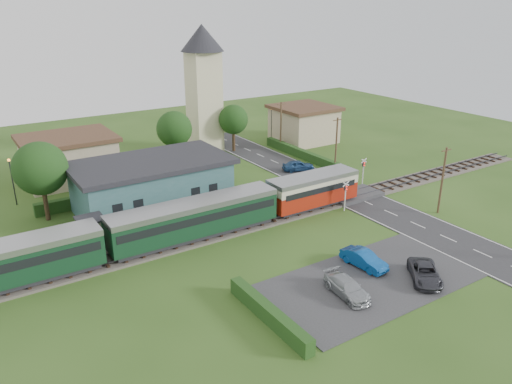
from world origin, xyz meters
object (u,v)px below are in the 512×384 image
car_park_dark (425,273)px  crossing_signal_far (363,168)px  house_west (69,158)px  house_east (304,123)px  train (162,226)px  car_park_silver (347,287)px  pedestrian_far (103,237)px  church_tower (203,79)px  station_building (152,184)px  equipment_hut (91,231)px  pedestrian_near (232,205)px  car_park_blue (364,259)px  crossing_signal_near (346,192)px  car_on_road (298,165)px

car_park_dark → crossing_signal_far: bearing=97.1°
house_west → house_east: size_ratio=1.23×
train → house_west: bearing=95.6°
train → car_park_silver: 16.80m
train → pedestrian_far: 5.29m
church_tower → crossing_signal_far: bearing=-70.0°
station_building → car_park_silver: station_building is taller
car_park_silver → car_park_dark: (6.52, -1.73, -0.01)m
equipment_hut → house_west: 20.05m
car_park_dark → pedestrian_near: 20.02m
car_park_blue → car_park_silver: car_park_blue is taller
station_building → pedestrian_near: (5.89, -6.20, -1.47)m
train → crossing_signal_near: (19.13, -2.41, -0.04)m
house_east → pedestrian_far: size_ratio=5.64×
crossing_signal_near → car_on_road: 13.72m
train → crossing_signal_far: 26.44m
church_tower → house_east: 17.21m
house_east → pedestrian_near: (-24.11, -19.21, -1.57)m
equipment_hut → car_park_dark: 28.01m
crossing_signal_far → house_west: bearing=144.2°
car_park_silver → pedestrian_near: (0.26, 17.29, 0.51)m
crossing_signal_far → car_park_blue: bearing=-133.9°
crossing_signal_near → car_park_blue: bearing=-124.8°
house_west → car_park_dark: 42.86m
equipment_hut → car_on_road: size_ratio=0.63×
station_building → car_park_blue: bearing=-65.4°
house_west → car_park_dark: bearing=-66.4°
crossing_signal_near → pedestrian_far: (-23.68, 4.94, -0.91)m
house_west → pedestrian_near: (10.89, -20.21, -1.57)m
church_tower → car_on_road: size_ratio=4.37×
car_park_dark → car_on_road: bearing=111.8°
crossing_signal_near → car_on_road: size_ratio=0.81×
equipment_hut → car_park_silver: bearing=-52.4°
car_on_road → car_park_silver: size_ratio=0.92×
pedestrian_near → equipment_hut: bearing=1.7°
train → car_park_silver: (8.37, -14.50, -1.46)m
house_east → car_park_blue: 39.75m
car_park_blue → pedestrian_near: (-3.78, 14.88, 0.46)m
church_tower → car_park_blue: (-5.33, -38.09, -9.46)m
house_east → car_park_dark: house_east is taller
house_east → pedestrian_far: 42.08m
train → car_on_road: size_ratio=10.73×
pedestrian_near → pedestrian_far: size_ratio=0.99×
crossing_signal_far → car_park_silver: bearing=-136.8°
car_park_silver → car_park_dark: size_ratio=0.97×
church_tower → house_west: 21.55m
train → pedestrian_near: 9.12m
crossing_signal_far → car_park_silver: 24.70m
equipment_hut → car_park_silver: size_ratio=0.58×
house_east → crossing_signal_near: house_east is taller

